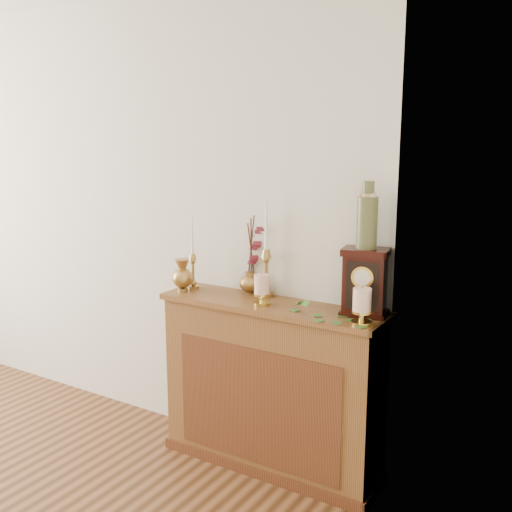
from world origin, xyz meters
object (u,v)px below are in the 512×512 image
Objects in this scene: mantel_clock at (365,283)px; ceramic_vase at (367,219)px; bud_vase at (183,276)px; ginger_jar at (255,257)px; candlestick_center at (266,265)px; candlestick_left at (193,266)px.

ceramic_vase is (-0.00, 0.00, 0.31)m from mantel_clock.
bud_vase is 0.56× the size of mantel_clock.
bud_vase is 0.42m from ginger_jar.
candlestick_center is at bearing -22.83° from ginger_jar.
candlestick_center is 0.65m from ceramic_vase.
ceramic_vase is at bearing 90.00° from mantel_clock.
ceramic_vase is (1.03, 0.12, 0.38)m from bud_vase.
candlestick_left is 0.78× the size of candlestick_center.
bud_vase is at bearing 175.10° from mantel_clock.
candlestick_left is 0.45m from candlestick_center.
ceramic_vase reaches higher than candlestick_center.
bud_vase is at bearing -150.63° from ginger_jar.
candlestick_center is (0.44, 0.08, 0.04)m from candlestick_left.
mantel_clock is (0.58, -0.04, -0.01)m from candlestick_center.
candlestick_left is at bearing -169.79° from candlestick_center.
candlestick_left reaches higher than bud_vase.
ginger_jar is (-0.10, 0.04, 0.02)m from candlestick_center.
bud_vase is 1.04m from mantel_clock.
candlestick_center is 0.11m from ginger_jar.
bud_vase is 0.57× the size of ceramic_vase.
ceramic_vase reaches higher than mantel_clock.
candlestick_left is 0.37m from ginger_jar.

